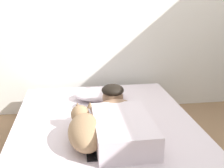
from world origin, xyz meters
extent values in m
cube|color=silver|center=(0.00, 1.37, 1.25)|extent=(4.17, 0.10, 2.50)
cube|color=#726051|center=(-0.32, 0.18, 0.08)|extent=(1.59, 2.02, 0.17)
cube|color=silver|center=(-0.32, 0.18, 0.26)|extent=(1.54, 1.96, 0.19)
ellipsoid|color=silver|center=(-0.31, 0.75, 0.42)|extent=(0.52, 0.32, 0.11)
cube|color=silver|center=(-0.23, -0.09, 0.45)|extent=(0.42, 0.64, 0.18)
ellipsoid|color=#8C664C|center=(-0.23, 0.25, 0.47)|extent=(0.32, 0.20, 0.16)
sphere|color=#8C664C|center=(-0.23, 0.41, 0.51)|extent=(0.19, 0.19, 0.19)
ellipsoid|color=black|center=(-0.23, 0.41, 0.58)|extent=(0.20, 0.20, 0.10)
cylinder|color=#8C664C|center=(-0.33, 0.39, 0.44)|extent=(0.23, 0.07, 0.14)
cylinder|color=#8C664C|center=(-0.13, 0.39, 0.44)|extent=(0.23, 0.07, 0.14)
ellipsoid|color=#9E7A56|center=(-0.50, -0.11, 0.46)|extent=(0.26, 0.48, 0.20)
sphere|color=#9E7A56|center=(-0.53, 0.15, 0.48)|extent=(0.15, 0.15, 0.15)
cone|color=#7E6145|center=(-0.55, 0.17, 0.55)|extent=(0.05, 0.05, 0.05)
cone|color=#7E6145|center=(-0.45, 0.17, 0.55)|extent=(0.05, 0.05, 0.05)
cylinder|color=white|center=(-0.23, 0.65, 0.40)|extent=(0.09, 0.09, 0.07)
torus|color=white|center=(-0.17, 0.65, 0.40)|extent=(0.05, 0.01, 0.05)
cube|color=black|center=(-0.47, -0.27, 0.37)|extent=(0.07, 0.14, 0.01)
camera|label=1|loc=(-0.57, -1.85, 1.41)|focal=43.29mm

